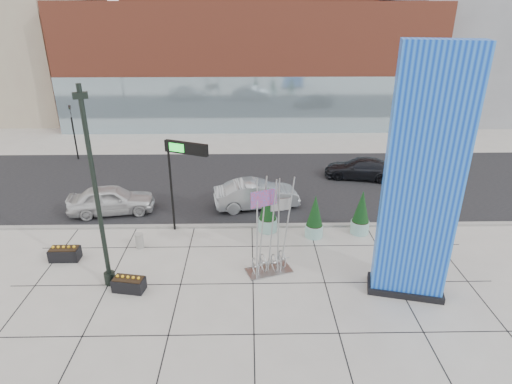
{
  "coord_description": "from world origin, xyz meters",
  "views": [
    {
      "loc": [
        0.87,
        -15.76,
        10.57
      ],
      "look_at": [
        1.18,
        2.0,
        2.85
      ],
      "focal_mm": 30.0,
      "sensor_mm": 36.0,
      "label": 1
    }
  ],
  "objects_px": {
    "overhead_street_sign": "(185,153)",
    "car_silver_mid": "(256,195)",
    "public_art_sculpture": "(269,248)",
    "blue_pylon": "(422,184)",
    "lamp_post": "(99,211)",
    "concrete_bollard": "(139,241)",
    "car_white_west": "(111,200)"
  },
  "relations": [
    {
      "from": "car_silver_mid",
      "to": "concrete_bollard",
      "type": "bearing_deg",
      "value": 117.62
    },
    {
      "from": "car_white_west",
      "to": "blue_pylon",
      "type": "bearing_deg",
      "value": -127.37
    },
    {
      "from": "overhead_street_sign",
      "to": "car_silver_mid",
      "type": "bearing_deg",
      "value": 60.54
    },
    {
      "from": "public_art_sculpture",
      "to": "concrete_bollard",
      "type": "bearing_deg",
      "value": 142.16
    },
    {
      "from": "overhead_street_sign",
      "to": "lamp_post",
      "type": "bearing_deg",
      "value": -96.89
    },
    {
      "from": "blue_pylon",
      "to": "public_art_sculpture",
      "type": "distance_m",
      "value": 6.61
    },
    {
      "from": "concrete_bollard",
      "to": "car_white_west",
      "type": "bearing_deg",
      "value": 122.02
    },
    {
      "from": "blue_pylon",
      "to": "car_silver_mid",
      "type": "height_order",
      "value": "blue_pylon"
    },
    {
      "from": "overhead_street_sign",
      "to": "car_silver_mid",
      "type": "xyz_separation_m",
      "value": [
        3.45,
        2.59,
        -3.33
      ]
    },
    {
      "from": "public_art_sculpture",
      "to": "overhead_street_sign",
      "type": "height_order",
      "value": "overhead_street_sign"
    },
    {
      "from": "public_art_sculpture",
      "to": "car_white_west",
      "type": "bearing_deg",
      "value": 126.23
    },
    {
      "from": "public_art_sculpture",
      "to": "concrete_bollard",
      "type": "distance_m",
      "value": 6.47
    },
    {
      "from": "lamp_post",
      "to": "public_art_sculpture",
      "type": "relative_size",
      "value": 1.87
    },
    {
      "from": "lamp_post",
      "to": "car_silver_mid",
      "type": "height_order",
      "value": "lamp_post"
    },
    {
      "from": "lamp_post",
      "to": "concrete_bollard",
      "type": "relative_size",
      "value": 11.01
    },
    {
      "from": "overhead_street_sign",
      "to": "car_white_west",
      "type": "relative_size",
      "value": 1.04
    },
    {
      "from": "blue_pylon",
      "to": "concrete_bollard",
      "type": "xyz_separation_m",
      "value": [
        -11.48,
        3.57,
        -4.28
      ]
    },
    {
      "from": "overhead_street_sign",
      "to": "car_white_west",
      "type": "height_order",
      "value": "overhead_street_sign"
    },
    {
      "from": "lamp_post",
      "to": "overhead_street_sign",
      "type": "xyz_separation_m",
      "value": [
        2.75,
        4.66,
        0.77
      ]
    },
    {
      "from": "public_art_sculpture",
      "to": "overhead_street_sign",
      "type": "xyz_separation_m",
      "value": [
        -3.89,
        3.88,
        2.97
      ]
    },
    {
      "from": "car_silver_mid",
      "to": "lamp_post",
      "type": "bearing_deg",
      "value": 129.15
    },
    {
      "from": "concrete_bollard",
      "to": "overhead_street_sign",
      "type": "bearing_deg",
      "value": 39.45
    },
    {
      "from": "concrete_bollard",
      "to": "blue_pylon",
      "type": "bearing_deg",
      "value": -17.27
    },
    {
      "from": "public_art_sculpture",
      "to": "concrete_bollard",
      "type": "height_order",
      "value": "public_art_sculpture"
    },
    {
      "from": "overhead_street_sign",
      "to": "blue_pylon",
      "type": "bearing_deg",
      "value": -6.3
    },
    {
      "from": "blue_pylon",
      "to": "car_silver_mid",
      "type": "distance_m",
      "value": 10.6
    },
    {
      "from": "blue_pylon",
      "to": "overhead_street_sign",
      "type": "distance_m",
      "value": 10.74
    },
    {
      "from": "lamp_post",
      "to": "overhead_street_sign",
      "type": "bearing_deg",
      "value": 59.4
    },
    {
      "from": "concrete_bollard",
      "to": "car_silver_mid",
      "type": "bearing_deg",
      "value": 37.87
    },
    {
      "from": "public_art_sculpture",
      "to": "blue_pylon",
      "type": "bearing_deg",
      "value": -34.32
    },
    {
      "from": "lamp_post",
      "to": "public_art_sculpture",
      "type": "height_order",
      "value": "lamp_post"
    },
    {
      "from": "lamp_post",
      "to": "car_silver_mid",
      "type": "xyz_separation_m",
      "value": [
        6.21,
        7.24,
        -2.56
      ]
    }
  ]
}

